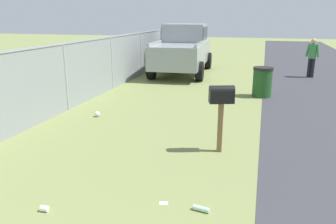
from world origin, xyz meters
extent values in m
cube|color=brown|center=(6.48, -0.92, 0.47)|extent=(0.09, 0.09, 0.94)
cube|color=black|center=(6.48, -0.92, 1.05)|extent=(0.33, 0.48, 0.22)
cylinder|color=black|center=(6.48, -0.92, 1.16)|extent=(0.33, 0.48, 0.20)
cube|color=red|center=(6.59, -0.92, 1.12)|extent=(0.02, 0.04, 0.18)
cube|color=#93999E|center=(14.83, 1.80, 0.88)|extent=(5.02, 2.21, 0.90)
cube|color=#93999E|center=(15.42, 1.83, 1.71)|extent=(1.77, 1.87, 0.76)
cube|color=black|center=(15.42, 1.83, 1.71)|extent=(1.73, 1.90, 0.53)
cube|color=#93999E|center=(13.70, 2.61, 1.39)|extent=(2.56, 0.23, 0.12)
cube|color=#93999E|center=(13.81, 0.85, 1.39)|extent=(2.56, 0.23, 0.12)
cylinder|color=black|center=(16.39, 2.85, 0.38)|extent=(0.77, 0.31, 0.76)
cylinder|color=black|center=(16.51, 0.93, 0.38)|extent=(0.77, 0.31, 0.76)
cylinder|color=black|center=(13.15, 2.66, 0.38)|extent=(0.77, 0.31, 0.76)
cylinder|color=black|center=(13.27, 0.74, 0.38)|extent=(0.77, 0.31, 0.76)
cylinder|color=#1E4C1E|center=(11.27, -1.62, 0.42)|extent=(0.58, 0.58, 0.84)
cylinder|color=black|center=(11.27, -1.62, 0.88)|extent=(0.61, 0.61, 0.08)
cylinder|color=black|center=(15.36, -3.43, 0.39)|extent=(0.14, 0.14, 0.78)
cylinder|color=black|center=(15.29, -3.55, 0.39)|extent=(0.14, 0.14, 0.78)
cylinder|color=#3F8C4C|center=(15.33, -3.49, 1.07)|extent=(0.30, 0.30, 0.58)
sphere|color=tan|center=(15.33, -3.49, 1.46)|extent=(0.21, 0.21, 0.21)
cylinder|color=#3F8C4C|center=(15.42, -3.31, 1.10)|extent=(0.09, 0.17, 0.53)
cylinder|color=#3F8C4C|center=(15.23, -3.67, 1.10)|extent=(0.09, 0.17, 0.53)
cylinder|color=#9EA3A8|center=(8.23, 3.38, 0.90)|extent=(0.07, 0.07, 1.79)
cylinder|color=#9EA3A8|center=(11.08, 3.38, 0.90)|extent=(0.07, 0.07, 1.79)
cylinder|color=#9EA3A8|center=(13.92, 3.38, 0.90)|extent=(0.07, 0.07, 1.79)
cylinder|color=#9EA3A8|center=(16.76, 3.38, 0.90)|extent=(0.07, 0.07, 1.79)
cylinder|color=#9EA3A8|center=(19.61, 3.38, 0.90)|extent=(0.07, 0.07, 1.79)
cube|color=#9EA3A8|center=(9.66, 3.38, 1.76)|extent=(19.90, 0.04, 0.04)
cube|color=gray|center=(9.66, 3.38, 0.90)|extent=(19.90, 0.01, 1.79)
cube|color=silver|center=(4.43, -0.43, 0.00)|extent=(0.11, 0.14, 0.01)
cylinder|color=#B2D8BF|center=(4.39, -0.96, 0.04)|extent=(0.11, 0.23, 0.07)
cylinder|color=white|center=(3.82, 1.01, 0.04)|extent=(0.09, 0.11, 0.08)
sphere|color=silver|center=(7.88, 2.33, 0.07)|extent=(0.14, 0.14, 0.14)
camera|label=1|loc=(0.53, -1.60, 2.48)|focal=36.02mm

